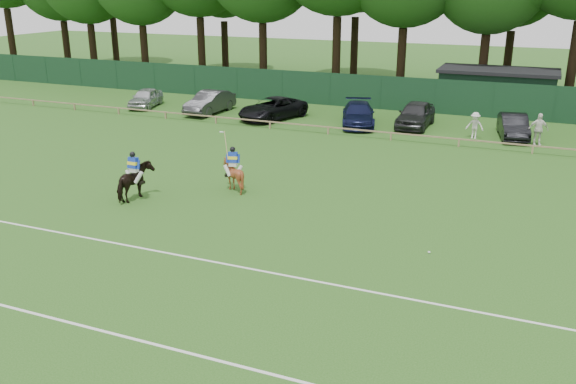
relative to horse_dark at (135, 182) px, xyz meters
The scene contains 19 objects.
ground 7.58m from the horse_dark, 25.33° to the right, with size 160.00×160.00×0.00m, color #1E4C14.
horse_dark is the anchor object (origin of this frame).
horse_chestnut 4.37m from the horse_dark, 39.58° to the left, with size 1.18×1.33×1.47m, color brown.
sedan_silver 21.36m from the horse_dark, 123.84° to the left, with size 1.66×4.11×1.40m, color #B8BABE.
sedan_grey 18.72m from the horse_dark, 109.53° to the left, with size 1.68×4.80×1.58m, color #303033.
suv_black 17.57m from the horse_dark, 93.97° to the left, with size 2.45×5.31×1.48m, color black.
sedan_navy 18.54m from the horse_dark, 74.88° to the left, with size 2.08×5.12×1.48m, color #121639.
hatch_grey 20.72m from the horse_dark, 65.99° to the left, with size 1.95×4.84×1.65m, color #2A2B2D.
estate_black 23.32m from the horse_dark, 51.38° to the left, with size 1.52×4.37×1.44m, color black.
spectator_left 21.15m from the horse_dark, 54.15° to the left, with size 1.04×0.60×1.61m, color beige.
spectator_mid 23.19m from the horse_dark, 46.47° to the left, with size 1.11×0.46×1.90m, color white.
rider_dark 0.73m from the horse_dark, 91.02° to the right, with size 0.94×0.38×1.41m.
rider_chestnut 4.40m from the horse_dark, 39.45° to the left, with size 0.98×0.51×2.05m.
polo_ball 12.94m from the horse_dark, ahead, with size 0.09×0.09×0.09m, color silver.
pitch_lines 9.61m from the horse_dark, 44.62° to the right, with size 60.00×5.10×0.01m.
pitch_rail 16.27m from the horse_dark, 65.23° to the left, with size 62.10×0.10×0.50m.
perimeter_fence 24.74m from the horse_dark, 74.00° to the left, with size 92.08×0.08×2.50m.
utility_shed 29.69m from the horse_dark, 64.42° to the left, with size 8.40×4.40×3.04m.
tree_row 32.98m from the horse_dark, 74.49° to the left, with size 96.00×12.00×21.00m, color #26561C, non-canonical shape.
Camera 1 is at (9.00, -17.45, 9.05)m, focal length 38.00 mm.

